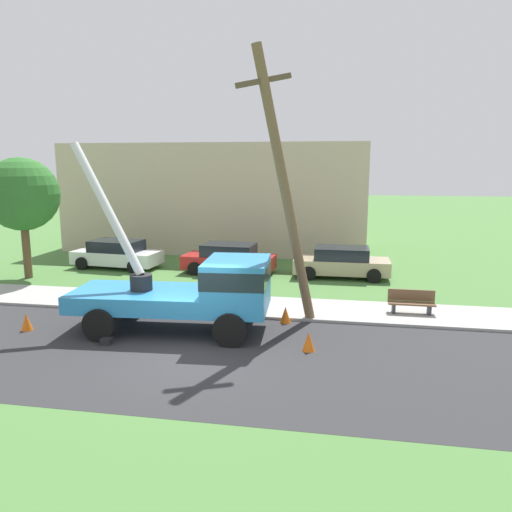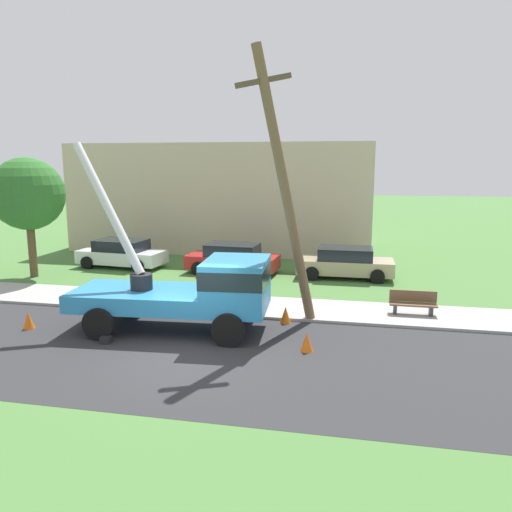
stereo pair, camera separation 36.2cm
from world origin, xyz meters
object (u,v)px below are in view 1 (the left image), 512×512
parked_sedan_tan (341,262)px  roadside_tree_near (22,195)px  leaning_utility_pole (284,186)px  parked_sedan_red (229,258)px  traffic_cone_curbside (285,315)px  park_bench (411,303)px  traffic_cone_behind (27,322)px  traffic_cone_ahead (309,341)px  parked_sedan_white (117,254)px  utility_truck (196,288)px

parked_sedan_tan → roadside_tree_near: roadside_tree_near is taller
leaning_utility_pole → parked_sedan_red: 8.93m
traffic_cone_curbside → park_bench: 4.54m
traffic_cone_behind → leaning_utility_pole: bearing=15.1°
traffic_cone_ahead → traffic_cone_curbside: size_ratio=1.00×
roadside_tree_near → traffic_cone_ahead: bearing=-27.0°
parked_sedan_tan → park_bench: parked_sedan_tan is taller
parked_sedan_white → park_bench: 14.92m
parked_sedan_tan → park_bench: bearing=-66.1°
traffic_cone_curbside → roadside_tree_near: (-12.61, 4.50, 3.58)m
parked_sedan_white → traffic_cone_ahead: bearing=-42.9°
traffic_cone_ahead → park_bench: size_ratio=0.35×
park_bench → roadside_tree_near: (-16.86, 2.90, 3.40)m
traffic_cone_ahead → traffic_cone_curbside: 2.58m
parked_sedan_red → roadside_tree_near: size_ratio=0.81×
traffic_cone_ahead → parked_sedan_white: (-10.48, 9.73, 0.43)m
utility_truck → traffic_cone_curbside: 3.18m
traffic_cone_behind → traffic_cone_ahead: bearing=-1.2°
parked_sedan_red → park_bench: bearing=-35.3°
traffic_cone_behind → utility_truck: bearing=9.5°
traffic_cone_curbside → parked_sedan_red: parked_sedan_red is taller
utility_truck → parked_sedan_tan: (4.44, 8.51, -0.70)m
utility_truck → traffic_cone_curbside: utility_truck is taller
traffic_cone_ahead → traffic_cone_behind: size_ratio=1.00×
traffic_cone_behind → traffic_cone_curbside: bearing=15.3°
utility_truck → leaning_utility_pole: size_ratio=0.78×
parked_sedan_red → roadside_tree_near: (-8.98, -2.68, 3.15)m
park_bench → roadside_tree_near: bearing=170.2°
utility_truck → traffic_cone_ahead: utility_truck is taller
traffic_cone_curbside → parked_sedan_red: 8.06m
traffic_cone_curbside → parked_sedan_white: (-9.52, 7.34, 0.43)m
traffic_cone_behind → roadside_tree_near: bearing=124.0°
traffic_cone_ahead → roadside_tree_near: (-13.56, 6.90, 3.58)m
utility_truck → parked_sedan_red: size_ratio=1.54×
parked_sedan_tan → roadside_tree_near: 14.96m
leaning_utility_pole → traffic_cone_curbside: bearing=38.6°
parked_sedan_red → parked_sedan_white: bearing=178.5°
roadside_tree_near → parked_sedan_tan: bearing=10.6°
leaning_utility_pole → parked_sedan_tan: size_ratio=2.01×
traffic_cone_curbside → parked_sedan_tan: parked_sedan_tan is taller
parked_sedan_red → parked_sedan_tan: 5.39m
utility_truck → traffic_cone_behind: (-5.40, -0.91, -1.13)m
traffic_cone_behind → parked_sedan_white: parked_sedan_white is taller
utility_truck → roadside_tree_near: (-9.93, 5.81, 2.45)m
parked_sedan_red → roadside_tree_near: bearing=-163.4°
parked_sedan_white → park_bench: size_ratio=2.85×
parked_sedan_red → utility_truck: bearing=-83.6°
utility_truck → leaning_utility_pole: leaning_utility_pole is taller
parked_sedan_red → park_bench: (7.88, -5.59, -0.25)m
parked_sedan_red → roadside_tree_near: roadside_tree_near is taller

